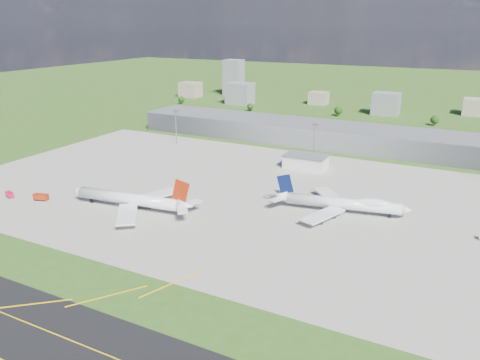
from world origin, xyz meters
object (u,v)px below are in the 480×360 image
at_px(airliner_blue_quad, 343,204).
at_px(crash_tender, 10,195).
at_px(fire_truck, 41,197).
at_px(tug_yellow, 149,206).
at_px(van_white_near, 328,207).
at_px(airliner_red_twin, 133,200).

relative_size(airliner_blue_quad, crash_tender, 11.04).
distance_m(airliner_blue_quad, fire_truck, 155.92).
xyz_separation_m(crash_tender, tug_yellow, (75.19, 22.16, -0.52)).
height_order(crash_tender, van_white_near, crash_tender).
distance_m(airliner_blue_quad, tug_yellow, 96.79).
bearing_deg(airliner_blue_quad, crash_tender, -170.21).
relative_size(airliner_blue_quad, tug_yellow, 15.94).
bearing_deg(fire_truck, airliner_red_twin, -2.67).
distance_m(airliner_red_twin, tug_yellow, 8.59).
xyz_separation_m(airliner_red_twin, fire_truck, (-51.12, -12.47, -3.35)).
xyz_separation_m(airliner_blue_quad, tug_yellow, (-88.80, -38.30, -3.89)).
xyz_separation_m(crash_tender, van_white_near, (156.10, 62.17, -0.25)).
height_order(crash_tender, tug_yellow, crash_tender).
bearing_deg(fire_truck, airliner_blue_quad, 4.60).
bearing_deg(airliner_red_twin, crash_tender, 6.87).
distance_m(airliner_red_twin, van_white_near, 97.63).
distance_m(airliner_red_twin, fire_truck, 52.72).
bearing_deg(fire_truck, tug_yellow, 0.77).
bearing_deg(crash_tender, van_white_near, 38.19).
bearing_deg(airliner_red_twin, airliner_blue_quad, -162.31).
distance_m(airliner_red_twin, airliner_blue_quad, 103.90).
xyz_separation_m(airliner_red_twin, airliner_blue_quad, (94.43, 43.34, -0.21)).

